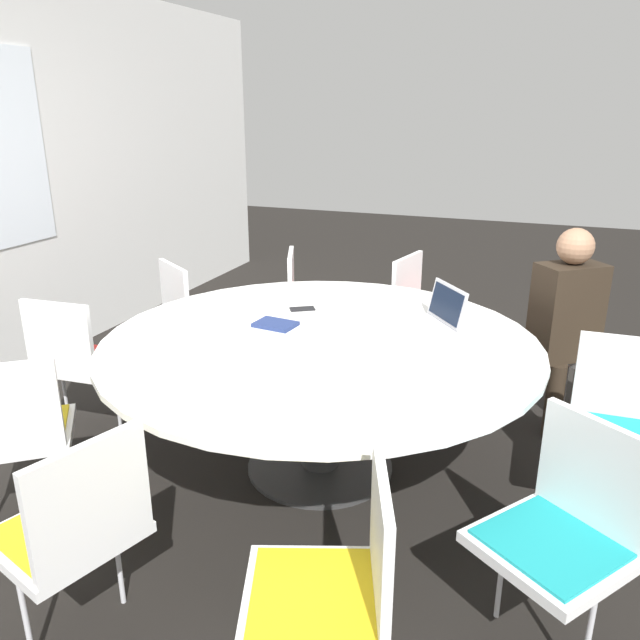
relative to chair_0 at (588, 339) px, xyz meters
name	(u,v)px	position (x,y,z in m)	size (l,w,h in m)	color
ground_plane	(320,466)	(-1.13, 1.28, -0.50)	(16.00, 16.00, 0.00)	black
conference_table	(320,360)	(-1.13, 1.28, 0.11)	(2.16, 2.16, 0.73)	#333333
chair_0	(588,339)	(0.00, 0.00, 0.00)	(0.60, 0.61, 0.85)	white
chair_1	(423,307)	(0.26, 1.06, 0.00)	(0.52, 0.50, 0.85)	white
chair_2	(309,299)	(0.16, 1.86, 0.00)	(0.56, 0.55, 0.85)	white
chair_3	(194,312)	(-0.39, 2.48, 0.00)	(0.60, 0.60, 0.85)	white
chair_4	(77,355)	(-1.29, 2.68, 0.00)	(0.45, 0.47, 0.85)	white
chair_5	(16,426)	(-2.05, 2.35, 0.00)	(0.60, 0.61, 0.85)	white
chair_6	(74,523)	(-2.49, 1.64, 0.00)	(0.55, 0.53, 0.85)	white
chair_7	(336,581)	(-2.42, 0.73, 0.00)	(0.56, 0.55, 0.85)	white
chair_8	(565,524)	(-1.90, 0.11, 0.00)	(0.60, 0.60, 0.85)	white
chair_9	(622,419)	(-1.02, -0.12, 0.00)	(0.43, 0.45, 0.85)	white
person_0	(568,316)	(-0.22, 0.13, 0.20)	(0.40, 0.42, 1.20)	#2D2319
laptop	(436,316)	(-0.72, 0.79, 0.28)	(0.40, 0.39, 0.21)	silver
spiral_notebook	(275,324)	(-1.03, 1.57, 0.24)	(0.17, 0.23, 0.02)	navy
coffee_cup	(258,299)	(-0.76, 1.81, 0.27)	(0.08, 0.08, 0.09)	white
cell_phone	(302,309)	(-0.72, 1.55, 0.23)	(0.13, 0.16, 0.01)	black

